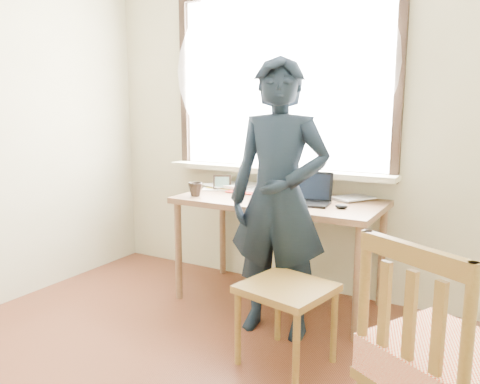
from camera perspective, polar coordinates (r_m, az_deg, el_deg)
The scene contains 13 objects.
room_shell at distance 2.06m, azimuth -12.40°, elevation 16.52°, with size 3.52×4.02×2.61m.
desk at distance 3.33m, azimuth 4.76°, elevation -2.19°, with size 1.43×0.72×0.77m.
laptop at distance 3.19m, azimuth 8.28°, elevation -0.46°, with size 0.33×0.28×0.21m.
mug_white at distance 3.54m, azimuth 4.46°, elevation 0.72°, with size 0.13×0.13×0.11m, color white.
mug_dark at distance 3.42m, azimuth -5.46°, elevation 0.32°, with size 0.11×0.11×0.10m, color black.
mouse at distance 3.05m, azimuth 12.26°, elevation -1.72°, with size 0.08×0.06×0.03m, color black.
desk_clutter at distance 3.63m, azimuth 1.75°, elevation 0.55°, with size 0.87×0.51×0.05m.
book_a at distance 3.69m, azimuth 1.34°, elevation 0.53°, with size 0.22×0.29×0.03m, color white.
book_b at distance 3.44m, azimuth 12.47°, elevation -0.49°, with size 0.19×0.26×0.02m, color white.
picture_frame at distance 3.65m, azimuth -2.19°, elevation 1.06°, with size 0.13×0.08×0.11m.
work_chair at distance 2.62m, azimuth 5.71°, elevation -12.65°, with size 0.52×0.51×0.46m.
side_chair at distance 1.86m, azimuth 23.24°, elevation -19.02°, with size 0.61×0.60×0.98m.
person at distance 2.86m, azimuth 4.73°, elevation -0.91°, with size 0.62×0.41×1.70m, color black.
Camera 1 is at (1.34, -1.32, 1.40)m, focal length 35.00 mm.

